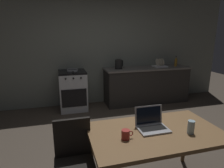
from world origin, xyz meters
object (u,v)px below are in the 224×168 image
drinking_glass (191,127)px  dish_rack (160,65)px  chair (74,157)px  laptop (152,125)px  coffee_mug (126,134)px  stove_oven (73,90)px  bottle (176,62)px  frying_pan (72,70)px  dining_table (155,137)px  electric_kettle (119,64)px

drinking_glass → dish_rack: (1.21, 2.86, 0.15)m
chair → laptop: 0.88m
drinking_glass → coffee_mug: bearing=173.9°
stove_oven → bottle: bottle is taller
dish_rack → laptop: bearing=-120.1°
laptop → dish_rack: bearing=52.4°
bottle → frying_pan: (-2.60, 0.02, -0.10)m
dining_table → drinking_glass: (0.32, -0.14, 0.14)m
chair → frying_pan: size_ratio=2.05×
dining_table → dish_rack: (1.53, 2.73, 0.29)m
electric_kettle → drinking_glass: electric_kettle is taller
frying_pan → dish_rack: dish_rack is taller
chair → frying_pan: bearing=80.5°
chair → dish_rack: (2.38, 2.61, 0.45)m
laptop → bottle: bottle is taller
laptop → frying_pan: bearing=96.0°
electric_kettle → drinking_glass: bearing=-92.4°
chair → dish_rack: size_ratio=2.56×
electric_kettle → bottle: size_ratio=0.91×
dish_rack → electric_kettle: bearing=180.0°
dish_rack → coffee_mug: bearing=-124.0°
drinking_glass → chair: bearing=167.8°
dining_table → coffee_mug: size_ratio=11.58×
electric_kettle → dish_rack: electric_kettle is taller
stove_oven → drinking_glass: size_ratio=6.55×
frying_pan → dish_rack: (2.18, 0.03, 0.02)m
laptop → chair: bearing=168.9°
chair → electric_kettle: bearing=58.7°
electric_kettle → drinking_glass: (-0.12, -2.86, -0.22)m
chair → electric_kettle: (1.29, 2.61, 0.52)m
stove_oven → dining_table: stove_oven is taller
dining_table → chair: (-0.85, 0.12, -0.16)m
bottle → drinking_glass: size_ratio=1.87×
electric_kettle → dish_rack: (1.09, 0.00, -0.06)m
stove_oven → laptop: 2.76m
bottle → frying_pan: size_ratio=0.61×
dish_rack → stove_oven: bearing=-179.9°
stove_oven → frying_pan: size_ratio=2.12×
laptop → coffee_mug: (-0.34, -0.13, 0.00)m
electric_kettle → dish_rack: size_ratio=0.69×
bottle → coffee_mug: 3.60m
chair → laptop: laptop is taller
electric_kettle → dining_table: bearing=-99.1°
chair → dish_rack: 3.56m
electric_kettle → frying_pan: 1.09m
stove_oven → bottle: (2.61, -0.05, 0.57)m
dish_rack → bottle: bearing=-6.7°
frying_pan → drinking_glass: (0.97, -2.84, -0.13)m
coffee_mug → drinking_glass: (0.68, -0.07, 0.02)m
dining_table → bottle: 3.34m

